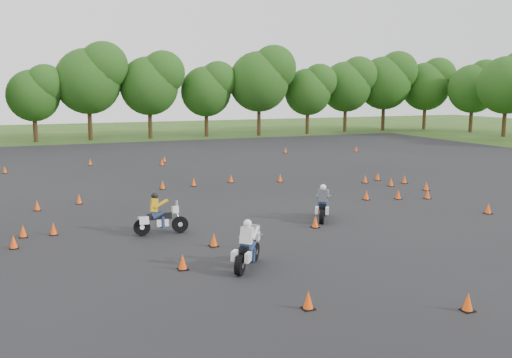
# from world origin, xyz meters

# --- Properties ---
(ground) EXTENTS (140.00, 140.00, 0.00)m
(ground) POSITION_xyz_m (0.00, 0.00, 0.00)
(ground) COLOR #2D5119
(ground) RESTS_ON ground
(asphalt_pad) EXTENTS (62.00, 62.00, 0.00)m
(asphalt_pad) POSITION_xyz_m (0.00, 6.00, 0.01)
(asphalt_pad) COLOR black
(asphalt_pad) RESTS_ON ground
(treeline) EXTENTS (87.12, 32.73, 10.54)m
(treeline) POSITION_xyz_m (3.73, 34.86, 4.67)
(treeline) COLOR #204714
(treeline) RESTS_ON ground
(traffic_cones) EXTENTS (35.62, 33.10, 0.45)m
(traffic_cones) POSITION_xyz_m (-1.01, 5.71, 0.23)
(traffic_cones) COLOR #FF4F0A
(traffic_cones) RESTS_ON asphalt_pad
(rider_grey) EXTENTS (1.56, 2.01, 1.53)m
(rider_grey) POSITION_xyz_m (1.32, -0.08, 0.77)
(rider_grey) COLOR #44464C
(rider_grey) RESTS_ON ground
(rider_yellow) EXTENTS (2.08, 0.75, 1.58)m
(rider_yellow) POSITION_xyz_m (-5.42, 0.14, 0.79)
(rider_yellow) COLOR #C49511
(rider_yellow) RESTS_ON ground
(rider_white) EXTENTS (1.76, 1.96, 1.56)m
(rider_white) POSITION_xyz_m (-3.93, -4.81, 0.79)
(rider_white) COLOR silver
(rider_white) RESTS_ON ground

